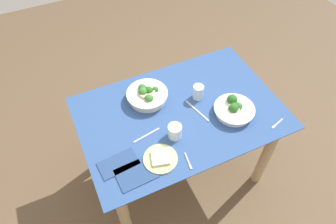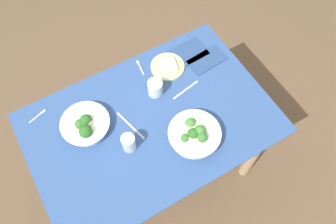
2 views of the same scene
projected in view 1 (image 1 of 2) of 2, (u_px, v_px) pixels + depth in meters
The scene contains 13 objects.
ground_plane at pixel (178, 170), 2.54m from camera, with size 6.00×6.00×0.00m, color brown.
dining_table at pixel (180, 125), 2.06m from camera, with size 1.28×0.86×0.76m.
broccoli_bowl_far at pixel (234, 109), 1.93m from camera, with size 0.26×0.26×0.10m.
broccoli_bowl_near at pixel (147, 95), 2.00m from camera, with size 0.27×0.27×0.10m.
bread_side_plate at pixel (160, 159), 1.73m from camera, with size 0.20×0.20×0.03m.
water_glass_center at pixel (175, 131), 1.81m from camera, with size 0.08×0.08×0.09m, color silver.
water_glass_side at pixel (198, 92), 2.00m from camera, with size 0.07×0.07×0.10m, color silver.
fork_by_far_bowl at pixel (188, 162), 1.73m from camera, with size 0.02×0.11×0.00m.
fork_by_near_bowl at pixel (277, 124), 1.90m from camera, with size 0.11×0.04×0.00m.
table_knife_left at pixel (197, 111), 1.97m from camera, with size 0.21×0.01×0.00m, color #B7B7BC.
table_knife_right at pixel (147, 135), 1.84m from camera, with size 0.18×0.01×0.00m, color #B7B7BC.
napkin_folded_upper at pixel (119, 164), 1.72m from camera, with size 0.22×0.12×0.01m, color navy.
napkin_folded_lower at pixel (136, 174), 1.68m from camera, with size 0.21×0.15×0.01m, color navy.
Camera 1 is at (0.59, 1.10, 2.27)m, focal length 32.95 mm.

